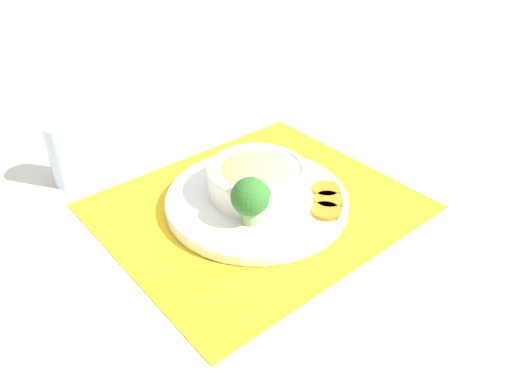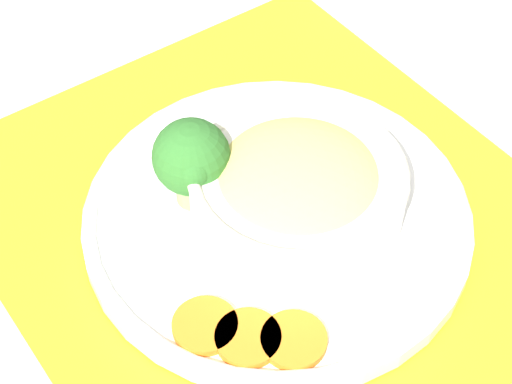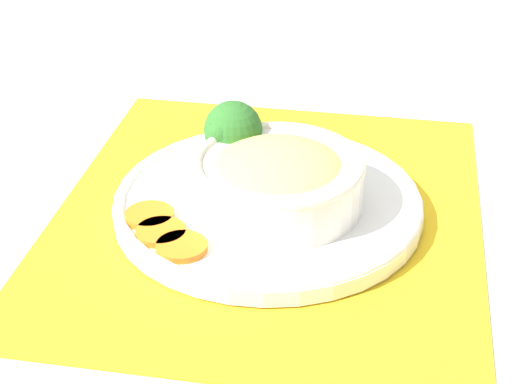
% 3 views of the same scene
% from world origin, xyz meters
% --- Properties ---
extents(ground_plane, '(4.00, 4.00, 0.00)m').
position_xyz_m(ground_plane, '(0.00, 0.00, 0.00)').
color(ground_plane, beige).
extents(placemat, '(0.51, 0.45, 0.00)m').
position_xyz_m(placemat, '(0.00, 0.00, 0.00)').
color(placemat, yellow).
rests_on(placemat, ground_plane).
extents(plate, '(0.31, 0.31, 0.02)m').
position_xyz_m(plate, '(0.00, 0.00, 0.02)').
color(plate, white).
rests_on(plate, placemat).
extents(bowl, '(0.17, 0.17, 0.06)m').
position_xyz_m(bowl, '(-0.01, -0.01, 0.05)').
color(bowl, silver).
rests_on(bowl, plate).
extents(broccoli_floret, '(0.06, 0.06, 0.08)m').
position_xyz_m(broccoli_floret, '(0.05, 0.05, 0.07)').
color(broccoli_floret, '#84AD5B').
rests_on(broccoli_floret, plate).
extents(carrot_slice_near, '(0.05, 0.05, 0.01)m').
position_xyz_m(carrot_slice_near, '(-0.06, 0.10, 0.02)').
color(carrot_slice_near, orange).
rests_on(carrot_slice_near, plate).
extents(carrot_slice_middle, '(0.05, 0.05, 0.01)m').
position_xyz_m(carrot_slice_middle, '(-0.09, 0.08, 0.02)').
color(carrot_slice_middle, orange).
rests_on(carrot_slice_middle, plate).
extents(carrot_slice_far, '(0.05, 0.05, 0.01)m').
position_xyz_m(carrot_slice_far, '(-0.11, 0.06, 0.02)').
color(carrot_slice_far, orange).
rests_on(carrot_slice_far, plate).
extents(water_glass, '(0.06, 0.06, 0.12)m').
position_xyz_m(water_glass, '(0.22, -0.27, 0.05)').
color(water_glass, silver).
rests_on(water_glass, ground_plane).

